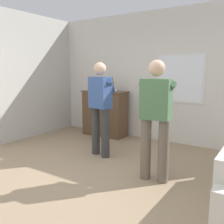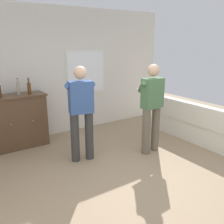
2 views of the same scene
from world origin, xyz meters
name	(u,v)px [view 1 (image 1 of 2)]	position (x,y,z in m)	size (l,w,h in m)	color
ground	(83,183)	(0.00, 0.00, 0.00)	(10.40, 10.40, 0.00)	#9E8466
wall_back_with_window	(161,77)	(0.01, 2.66, 1.40)	(5.20, 0.15, 2.80)	silver
sideboard_cabinet	(105,113)	(-1.24, 2.30, 0.53)	(1.07, 0.49, 1.06)	brown
bottle_wine_green	(112,86)	(-0.99, 2.24, 1.19)	(0.07, 0.07, 0.32)	#593314
bottle_liquor_amber	(106,85)	(-1.19, 2.30, 1.20)	(0.06, 0.06, 0.33)	gray
bottle_spirits_clear	(93,85)	(-1.54, 2.26, 1.19)	(0.08, 0.08, 0.31)	#593314
person_standing_left	(101,105)	(-0.47, 1.07, 0.94)	(0.55, 0.51, 1.68)	#383838
person_standing_right	(156,115)	(0.77, 0.65, 0.94)	(0.56, 0.49, 1.68)	#6B6051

